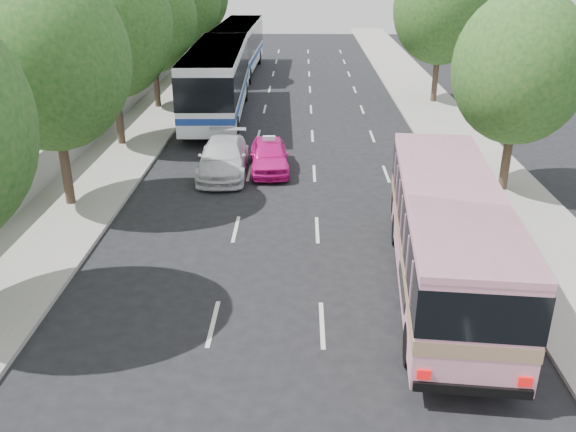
{
  "coord_description": "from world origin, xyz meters",
  "views": [
    {
      "loc": [
        0.4,
        -15.65,
        9.09
      ],
      "look_at": [
        0.02,
        1.54,
        1.6
      ],
      "focal_mm": 38.0,
      "sensor_mm": 36.0,
      "label": 1
    }
  ],
  "objects_px": {
    "pink_bus": "(448,228)",
    "pink_taxi": "(269,155)",
    "white_pickup": "(223,158)",
    "tour_coach_front": "(217,76)",
    "tour_coach_rear": "(239,43)"
  },
  "relations": [
    {
      "from": "pink_bus",
      "to": "tour_coach_front",
      "type": "distance_m",
      "value": 22.07
    },
    {
      "from": "pink_bus",
      "to": "pink_taxi",
      "type": "bearing_deg",
      "value": 122.78
    },
    {
      "from": "pink_bus",
      "to": "white_pickup",
      "type": "height_order",
      "value": "pink_bus"
    },
    {
      "from": "white_pickup",
      "to": "tour_coach_front",
      "type": "distance_m",
      "value": 10.28
    },
    {
      "from": "pink_taxi",
      "to": "white_pickup",
      "type": "bearing_deg",
      "value": -171.33
    },
    {
      "from": "pink_taxi",
      "to": "tour_coach_front",
      "type": "height_order",
      "value": "tour_coach_front"
    },
    {
      "from": "white_pickup",
      "to": "pink_taxi",
      "type": "bearing_deg",
      "value": 11.6
    },
    {
      "from": "white_pickup",
      "to": "tour_coach_rear",
      "type": "bearing_deg",
      "value": 92.1
    },
    {
      "from": "pink_taxi",
      "to": "tour_coach_front",
      "type": "bearing_deg",
      "value": 105.33
    },
    {
      "from": "pink_bus",
      "to": "white_pickup",
      "type": "relative_size",
      "value": 2.05
    },
    {
      "from": "pink_bus",
      "to": "tour_coach_front",
      "type": "bearing_deg",
      "value": 119.33
    },
    {
      "from": "pink_taxi",
      "to": "white_pickup",
      "type": "distance_m",
      "value": 2.05
    },
    {
      "from": "pink_taxi",
      "to": "tour_coach_rear",
      "type": "height_order",
      "value": "tour_coach_rear"
    },
    {
      "from": "pink_taxi",
      "to": "white_pickup",
      "type": "xyz_separation_m",
      "value": [
        -2.0,
        -0.47,
        0.03
      ]
    },
    {
      "from": "pink_taxi",
      "to": "tour_coach_front",
      "type": "xyz_separation_m",
      "value": [
        -3.48,
        9.55,
        1.74
      ]
    }
  ]
}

